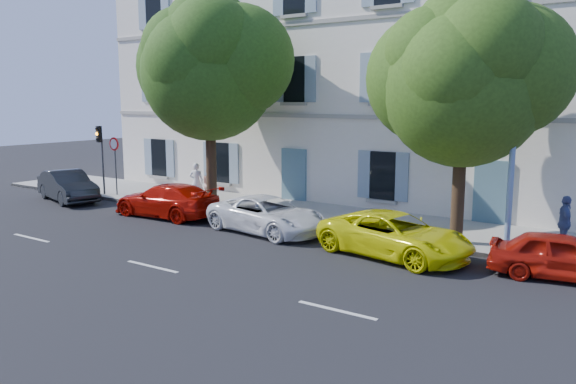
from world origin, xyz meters
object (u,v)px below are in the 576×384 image
Objects in this scene: tree_left at (209,74)px; pedestrian_c at (565,223)px; car_red_coupe at (167,200)px; car_white_coupe at (267,215)px; traffic_light at (100,145)px; car_red_hatchback at (562,256)px; pedestrian_b at (210,184)px; car_yellow_supercar at (395,235)px; street_lamp at (516,84)px; car_dark_sedan at (68,186)px; tree_right at (463,87)px; pedestrian_a at (196,182)px; road_sign at (115,153)px.

pedestrian_c is (13.78, 0.57, -4.79)m from tree_left.
car_white_coupe is at bearing 88.90° from car_red_coupe.
traffic_light reaches higher than pedestrian_c.
car_red_hatchback is 20.72m from traffic_light.
tree_left reaches higher than pedestrian_b.
traffic_light reaches higher than car_yellow_supercar.
street_lamp is at bearing 47.69° from car_red_hatchback.
traffic_light is (0.48, 1.58, 1.83)m from car_dark_sedan.
street_lamp is (1.65, -0.58, 0.04)m from tree_right.
tree_left is at bearing 133.63° from pedestrian_a.
car_white_coupe reaches higher than car_red_hatchback.
pedestrian_a is at bearing 33.47° from pedestrian_b.
street_lamp is 13.81m from pedestrian_b.
pedestrian_a reaches higher than car_white_coupe.
traffic_light is 2.04× the size of pedestrian_b.
road_sign is (-5.83, -0.37, -3.63)m from tree_left.
pedestrian_c reaches higher than car_dark_sedan.
street_lamp is (19.38, 1.29, 4.42)m from car_dark_sedan.
car_red_hatchback is at bearing 144.36° from pedestrian_a.
car_white_coupe is at bearing 129.63° from pedestrian_a.
pedestrian_b is (5.18, 0.98, -1.19)m from road_sign.
car_yellow_supercar is at bearing -7.91° from road_sign.
pedestrian_a is at bearing 68.18° from pedestrian_c.
car_red_coupe is at bearing 81.16° from car_red_hatchback.
road_sign is (-16.60, 0.02, -2.93)m from tree_right.
car_dark_sedan is at bearing 99.58° from car_yellow_supercar.
street_lamp reaches higher than tree_left.
tree_right is at bearing 97.29° from car_red_coupe.
car_dark_sedan is 2.49× the size of pedestrian_a.
road_sign is (-10.36, 1.77, 1.51)m from car_white_coupe.
street_lamp is 5.22× the size of pedestrian_c.
tree_right reaches higher than car_red_coupe.
pedestrian_c is at bearing -2.20° from car_red_hatchback.
car_yellow_supercar is 15.61m from road_sign.
car_dark_sedan is at bearing -107.02° from traffic_light.
pedestrian_c reaches higher than car_yellow_supercar.
pedestrian_a is at bearing 13.01° from traffic_light.
tree_right reaches higher than pedestrian_c.
car_dark_sedan is 2.59× the size of pedestrian_c.
street_lamp is 14.46m from pedestrian_a.
car_white_coupe is 5.87m from pedestrian_b.
car_yellow_supercar is at bearing -6.51° from traffic_light.
street_lamp is at bearing 116.62° from pedestrian_c.
pedestrian_c is (3.00, 0.96, -4.10)m from tree_right.
street_lamp is at bearing -70.10° from car_dark_sedan.
car_red_hatchback is 1.11× the size of traffic_light.
car_white_coupe is 9.15m from street_lamp.
car_red_hatchback is 15.69m from pedestrian_a.
car_dark_sedan is 1.19× the size of car_red_hatchback.
traffic_light is 1.89× the size of pedestrian_a.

